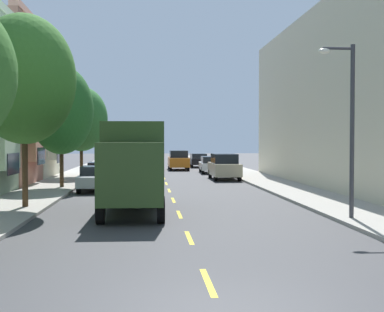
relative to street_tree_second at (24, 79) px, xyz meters
The scene contains 16 objects.
ground_plane 18.15m from the street_tree_second, 68.29° to the left, with size 160.00×160.00×0.00m, color #38383A.
sidewalk_left 15.10m from the street_tree_second, 92.85° to the left, with size 3.20×120.00×0.14m, color #A39E93.
sidewalk_right 20.24m from the street_tree_second, 46.19° to the left, with size 3.20×120.00×0.14m, color #A39E93.
lane_centerline_dashes 13.53m from the street_tree_second, 58.81° to the left, with size 0.14×47.20×0.01m.
street_tree_second is the anchor object (origin of this frame).
street_tree_third 9.49m from the street_tree_second, 90.00° to the left, with size 3.83×3.83×7.27m.
street_tree_farthest 18.94m from the street_tree_second, 90.00° to the left, with size 4.09×4.09×6.97m.
street_lamp 13.16m from the street_tree_second, 18.95° to the right, with size 1.35×0.28×6.23m.
delivery_box_truck 5.84m from the street_tree_second, 11.26° to the right, with size 2.50×7.60×3.65m.
parked_pickup_teal 27.06m from the street_tree_second, 85.30° to the left, with size 2.08×5.33×1.73m.
parked_wagon_black 36.68m from the street_tree_second, 72.97° to the left, with size 1.82×4.70×1.50m.
parked_sedan_red 14.82m from the street_tree_second, 82.22° to the left, with size 1.91×4.54×1.43m.
parked_wagon_white 26.91m from the street_tree_second, 66.03° to the left, with size 1.96×4.75×1.50m.
parked_sedan_silver 9.72m from the street_tree_second, 75.63° to the left, with size 1.93×4.55×1.43m.
parked_suv_champagne 20.22m from the street_tree_second, 56.55° to the left, with size 1.97×4.81×1.93m.
moving_orange_sedan 31.21m from the street_tree_second, 74.60° to the left, with size 1.95×4.80×1.93m.
Camera 1 is at (-1.23, -8.75, 2.93)m, focal length 49.37 mm.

